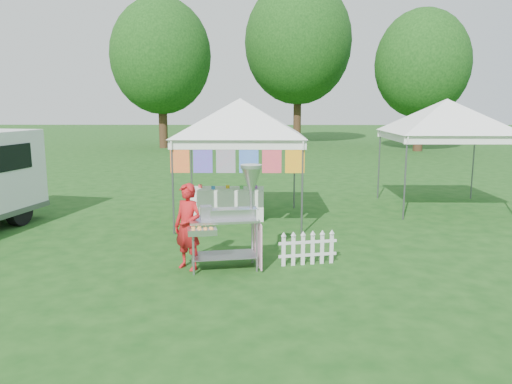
{
  "coord_description": "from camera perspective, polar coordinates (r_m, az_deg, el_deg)",
  "views": [
    {
      "loc": [
        0.58,
        -8.68,
        2.87
      ],
      "look_at": [
        0.42,
        1.28,
        1.1
      ],
      "focal_mm": 35.0,
      "sensor_mm": 36.0,
      "label": 1
    }
  ],
  "objects": [
    {
      "name": "donut_cart",
      "position": [
        8.65,
        -2.45,
        -1.91
      ],
      "size": [
        1.33,
        1.11,
        1.83
      ],
      "rotation": [
        0.0,
        0.0,
        0.18
      ],
      "color": "gray",
      "rests_on": "ground"
    },
    {
      "name": "canopy_main",
      "position": [
        12.19,
        -1.84,
        10.62
      ],
      "size": [
        4.24,
        4.24,
        3.45
      ],
      "color": "#59595E",
      "rests_on": "ground"
    },
    {
      "name": "picket_fence",
      "position": [
        9.07,
        5.93,
        -6.52
      ],
      "size": [
        1.06,
        0.25,
        0.56
      ],
      "rotation": [
        0.0,
        0.0,
        0.21
      ],
      "color": "silver",
      "rests_on": "ground"
    },
    {
      "name": "vendor",
      "position": [
        8.77,
        -7.8,
        -3.95
      ],
      "size": [
        0.66,
        0.61,
        1.52
      ],
      "primitive_type": "imported",
      "rotation": [
        0.0,
        0.0,
        -0.57
      ],
      "color": "#B41619",
      "rests_on": "ground"
    },
    {
      "name": "tree_right",
      "position": [
        32.18,
        18.47,
        13.69
      ],
      "size": [
        5.6,
        5.6,
        8.42
      ],
      "color": "#341D13",
      "rests_on": "ground"
    },
    {
      "name": "tree_left",
      "position": [
        33.47,
        -10.81,
        14.99
      ],
      "size": [
        6.4,
        6.4,
        9.53
      ],
      "color": "#341D13",
      "rests_on": "ground"
    },
    {
      "name": "display_table",
      "position": [
        12.58,
        -3.23,
        -1.32
      ],
      "size": [
        1.8,
        0.7,
        0.78
      ],
      "primitive_type": "cube",
      "color": "white",
      "rests_on": "ground"
    },
    {
      "name": "canopy_right",
      "position": [
        14.54,
        21.02,
        9.89
      ],
      "size": [
        4.24,
        4.24,
        3.45
      ],
      "color": "#59595E",
      "rests_on": "ground"
    },
    {
      "name": "ground",
      "position": [
        9.16,
        -2.78,
        -8.2
      ],
      "size": [
        120.0,
        120.0,
        0.0
      ],
      "primitive_type": "plane",
      "color": "#144112",
      "rests_on": "ground"
    },
    {
      "name": "tree_mid",
      "position": [
        37.01,
        4.85,
        16.66
      ],
      "size": [
        7.6,
        7.6,
        11.52
      ],
      "color": "#341D13",
      "rests_on": "ground"
    }
  ]
}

